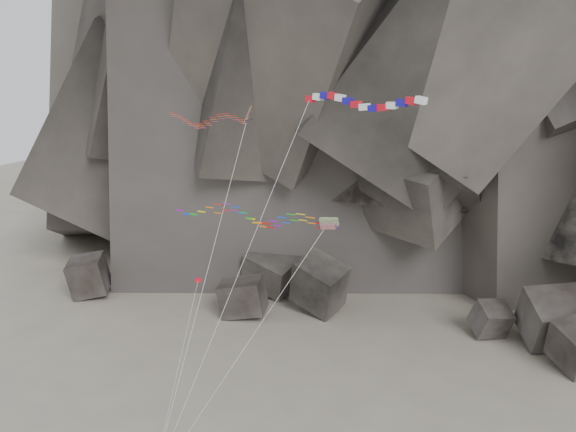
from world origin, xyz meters
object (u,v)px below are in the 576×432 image
(parafoil_kite, at_px, (244,214))
(pennant_kite, at_px, (188,323))
(banner_kite, at_px, (359,105))
(delta_kite, at_px, (203,119))

(parafoil_kite, height_order, pennant_kite, parafoil_kite)
(banner_kite, height_order, parafoil_kite, banner_kite)
(parafoil_kite, bearing_deg, delta_kite, 142.34)
(parafoil_kite, distance_m, pennant_kite, 9.54)
(banner_kite, xyz_separation_m, pennant_kite, (-12.18, -1.47, -16.19))
(delta_kite, height_order, banner_kite, banner_kite)
(delta_kite, distance_m, pennant_kite, 16.01)
(pennant_kite, bearing_deg, parafoil_kite, -15.17)
(delta_kite, bearing_deg, pennant_kite, -83.37)
(delta_kite, relative_size, parafoil_kite, 1.32)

